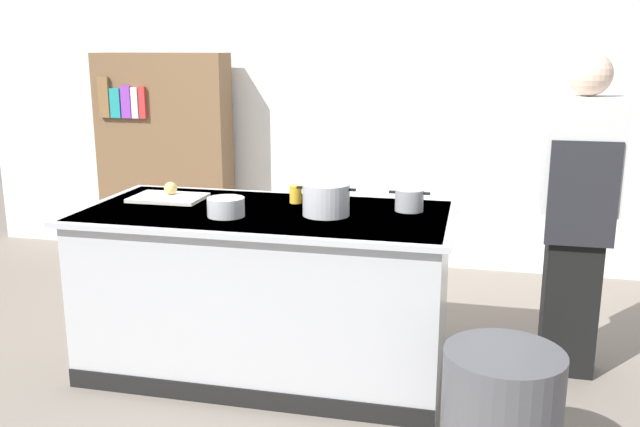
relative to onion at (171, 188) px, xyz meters
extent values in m
plane|color=slate|center=(0.62, -0.18, -0.96)|extent=(10.00, 10.00, 0.00)
cube|color=white|center=(0.62, 1.92, 0.54)|extent=(6.40, 0.12, 3.00)
cube|color=#B7BABF|center=(0.62, -0.18, -0.51)|extent=(1.90, 0.90, 0.90)
cube|color=#B7BABF|center=(0.62, -0.18, -0.07)|extent=(1.98, 0.98, 0.03)
cube|color=black|center=(0.62, -0.63, -0.91)|extent=(1.90, 0.01, 0.10)
cube|color=silver|center=(0.00, -0.04, -0.05)|extent=(0.40, 0.28, 0.02)
sphere|color=tan|center=(0.00, 0.00, 0.00)|extent=(0.07, 0.07, 0.07)
cylinder|color=#B7BABF|center=(0.96, -0.20, 0.03)|extent=(0.24, 0.24, 0.16)
cube|color=black|center=(0.82, -0.20, 0.08)|extent=(0.04, 0.02, 0.01)
cube|color=black|center=(1.09, -0.20, 0.08)|extent=(0.04, 0.02, 0.01)
cylinder|color=#99999E|center=(1.36, -0.01, 0.00)|extent=(0.15, 0.15, 0.11)
cube|color=black|center=(1.27, -0.01, 0.04)|extent=(0.04, 0.02, 0.01)
cube|color=black|center=(1.45, -0.01, 0.04)|extent=(0.04, 0.02, 0.01)
cylinder|color=#B7BABF|center=(0.46, -0.34, -0.01)|extent=(0.19, 0.19, 0.10)
cylinder|color=yellow|center=(0.73, 0.04, -0.01)|extent=(0.07, 0.07, 0.10)
cylinder|color=#4C4C51|center=(1.84, -0.99, -0.66)|extent=(0.47, 0.47, 0.59)
cube|color=black|center=(2.23, 0.15, -0.51)|extent=(0.28, 0.20, 0.90)
cube|color=silver|center=(2.23, 0.15, 0.24)|extent=(0.38, 0.24, 0.60)
sphere|color=beige|center=(2.23, 0.15, 0.65)|extent=(0.22, 0.22, 0.22)
cube|color=#232328|center=(2.23, 0.03, 0.06)|extent=(0.34, 0.02, 0.54)
cube|color=brown|center=(-0.81, 1.62, -0.11)|extent=(1.10, 0.28, 1.70)
cube|color=brown|center=(-1.24, 1.46, 0.40)|extent=(0.09, 0.03, 0.32)
cube|color=teal|center=(-1.14, 1.46, 0.35)|extent=(0.09, 0.03, 0.23)
cube|color=purple|center=(-1.04, 1.46, 0.36)|extent=(0.08, 0.03, 0.25)
cube|color=white|center=(-0.97, 1.46, 0.36)|extent=(0.05, 0.03, 0.24)
cube|color=red|center=(-0.90, 1.46, 0.36)|extent=(0.05, 0.03, 0.25)
camera|label=1|loc=(1.70, -3.55, 0.78)|focal=38.46mm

